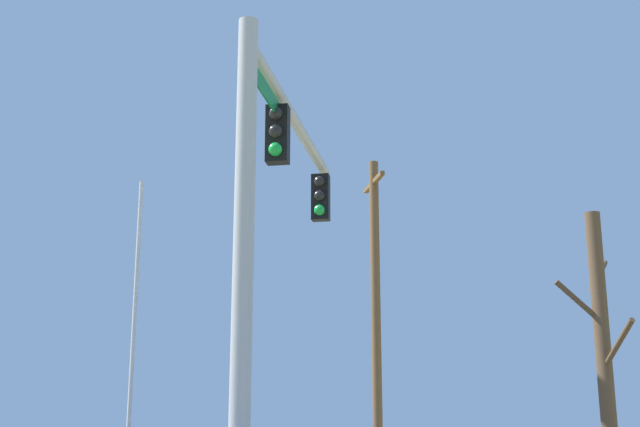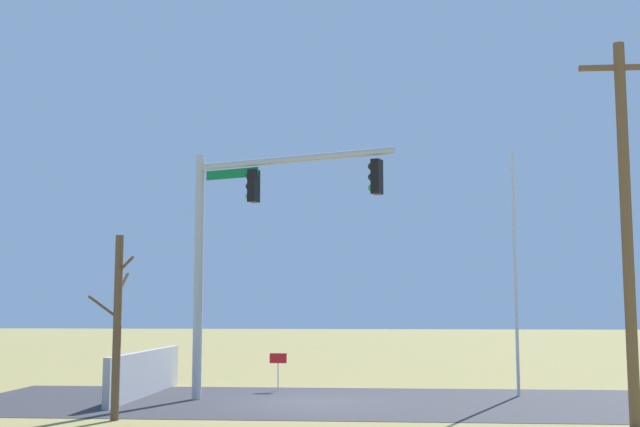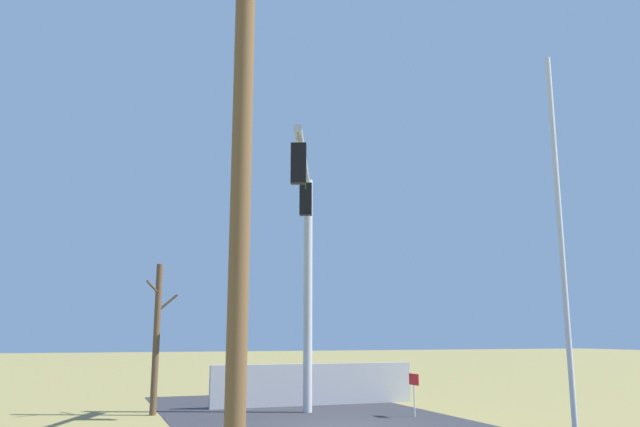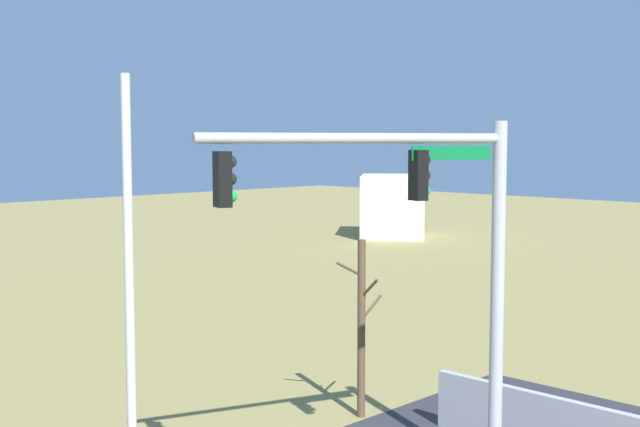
% 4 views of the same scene
% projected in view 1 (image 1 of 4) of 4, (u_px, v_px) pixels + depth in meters
% --- Properties ---
extents(signal_mast, '(6.05, 2.48, 7.32)m').
position_uv_depth(signal_mast, '(272.00, 204.00, 12.84)').
color(signal_mast, '#B2B5BA').
rests_on(signal_mast, ground_plane).
extents(flagpole, '(0.10, 0.10, 7.63)m').
position_uv_depth(flagpole, '(133.00, 336.00, 19.95)').
color(flagpole, silver).
rests_on(flagpole, ground_plane).
extents(utility_pole, '(1.90, 0.26, 9.01)m').
position_uv_depth(utility_pole, '(376.00, 315.00, 22.80)').
color(utility_pole, brown).
rests_on(utility_pole, ground_plane).
extents(bare_tree, '(1.27, 1.02, 4.49)m').
position_uv_depth(bare_tree, '(606.00, 381.00, 10.58)').
color(bare_tree, brown).
rests_on(bare_tree, ground_plane).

